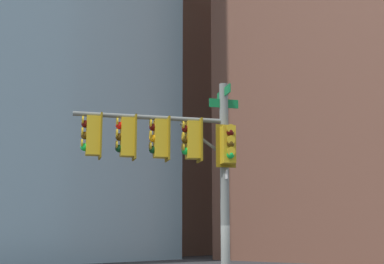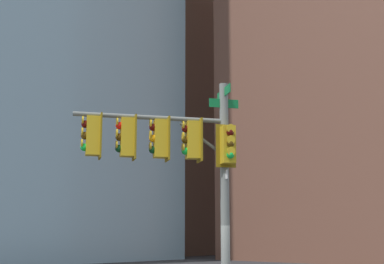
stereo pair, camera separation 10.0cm
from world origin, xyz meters
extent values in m
cylinder|color=slate|center=(0.46, 0.20, 3.18)|extent=(0.24, 0.24, 6.35)
cylinder|color=slate|center=(-1.22, 1.30, 5.30)|extent=(3.44, 2.32, 0.12)
cylinder|color=slate|center=(-0.14, 0.59, 4.85)|extent=(0.91, 0.64, 0.75)
cube|color=#0F6B33|center=(0.46, 0.20, 6.10)|extent=(0.65, 0.98, 0.24)
cube|color=#0F6B33|center=(0.46, 0.20, 5.80)|extent=(0.71, 0.48, 0.24)
cube|color=white|center=(0.46, 0.20, 3.83)|extent=(0.27, 0.39, 0.24)
cube|color=gold|center=(-0.27, 0.68, 4.74)|extent=(0.47, 0.47, 1.00)
cube|color=#775E0F|center=(-0.11, 0.57, 4.74)|extent=(0.33, 0.48, 1.16)
sphere|color=#470A07|center=(-0.44, 0.79, 5.04)|extent=(0.20, 0.20, 0.20)
cylinder|color=gold|center=(-0.50, 0.83, 5.13)|extent=(0.16, 0.21, 0.23)
sphere|color=#4C330A|center=(-0.44, 0.79, 4.74)|extent=(0.20, 0.20, 0.20)
cylinder|color=gold|center=(-0.50, 0.83, 4.83)|extent=(0.16, 0.21, 0.23)
sphere|color=green|center=(-0.44, 0.79, 4.44)|extent=(0.20, 0.20, 0.20)
cylinder|color=gold|center=(-0.50, 0.83, 4.53)|extent=(0.16, 0.21, 0.23)
cube|color=gold|center=(-1.00, 1.16, 4.74)|extent=(0.47, 0.47, 1.00)
cube|color=#775E0F|center=(-0.85, 1.05, 4.74)|extent=(0.33, 0.48, 1.16)
sphere|color=#470A07|center=(-1.18, 1.27, 5.04)|extent=(0.20, 0.20, 0.20)
cylinder|color=gold|center=(-1.23, 1.31, 5.13)|extent=(0.16, 0.21, 0.23)
sphere|color=#F29E0C|center=(-1.18, 1.27, 4.74)|extent=(0.20, 0.20, 0.20)
cylinder|color=gold|center=(-1.23, 1.31, 4.83)|extent=(0.16, 0.21, 0.23)
sphere|color=#0A3819|center=(-1.18, 1.27, 4.44)|extent=(0.20, 0.20, 0.20)
cylinder|color=gold|center=(-1.23, 1.31, 4.53)|extent=(0.16, 0.21, 0.23)
cube|color=gold|center=(-1.74, 1.64, 4.74)|extent=(0.47, 0.47, 1.00)
cube|color=#775E0F|center=(-1.58, 1.54, 4.74)|extent=(0.33, 0.48, 1.16)
sphere|color=red|center=(-1.91, 1.75, 5.04)|extent=(0.20, 0.20, 0.20)
cylinder|color=gold|center=(-1.96, 1.79, 5.13)|extent=(0.16, 0.21, 0.23)
sphere|color=#4C330A|center=(-1.91, 1.75, 4.74)|extent=(0.20, 0.20, 0.20)
cylinder|color=gold|center=(-1.96, 1.79, 4.83)|extent=(0.16, 0.21, 0.23)
sphere|color=#0A3819|center=(-1.91, 1.75, 4.44)|extent=(0.20, 0.20, 0.20)
cylinder|color=gold|center=(-1.96, 1.79, 4.53)|extent=(0.16, 0.21, 0.23)
cube|color=gold|center=(-2.47, 2.12, 4.74)|extent=(0.47, 0.47, 1.00)
cube|color=#775E0F|center=(-2.31, 2.02, 4.74)|extent=(0.33, 0.48, 1.16)
sphere|color=#470A07|center=(-2.64, 2.23, 5.04)|extent=(0.20, 0.20, 0.20)
cylinder|color=gold|center=(-2.70, 2.27, 5.13)|extent=(0.16, 0.21, 0.23)
sphere|color=#4C330A|center=(-2.64, 2.23, 4.74)|extent=(0.20, 0.20, 0.20)
cylinder|color=gold|center=(-2.70, 2.27, 4.83)|extent=(0.16, 0.21, 0.23)
sphere|color=green|center=(-2.64, 2.23, 4.44)|extent=(0.20, 0.20, 0.20)
cylinder|color=gold|center=(-2.70, 2.27, 4.53)|extent=(0.16, 0.21, 0.23)
cube|color=gold|center=(0.29, -0.07, 4.60)|extent=(0.47, 0.47, 1.00)
cube|color=#775E0F|center=(0.39, 0.09, 4.60)|extent=(0.48, 0.33, 1.16)
sphere|color=#470A07|center=(0.17, -0.24, 4.90)|extent=(0.20, 0.20, 0.20)
cylinder|color=gold|center=(0.14, -0.30, 4.99)|extent=(0.21, 0.16, 0.23)
sphere|color=#4C330A|center=(0.17, -0.24, 4.60)|extent=(0.20, 0.20, 0.20)
cylinder|color=gold|center=(0.14, -0.30, 4.69)|extent=(0.21, 0.16, 0.23)
sphere|color=green|center=(0.17, -0.24, 4.30)|extent=(0.20, 0.20, 0.20)
cylinder|color=gold|center=(0.14, -0.30, 4.39)|extent=(0.21, 0.16, 0.23)
cube|color=brown|center=(40.49, 15.33, 23.70)|extent=(24.70, 17.59, 47.40)
cube|color=brown|center=(33.54, 42.20, 19.19)|extent=(23.06, 17.63, 38.38)
cube|color=#845B47|center=(30.08, 41.19, 18.78)|extent=(20.39, 19.06, 37.56)
camera|label=1|loc=(-10.88, -8.99, 2.26)|focal=51.12mm
camera|label=2|loc=(-10.81, -9.06, 2.26)|focal=51.12mm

